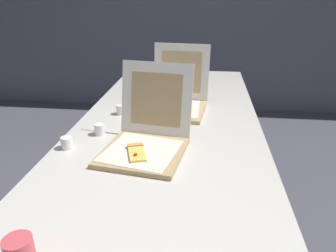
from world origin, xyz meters
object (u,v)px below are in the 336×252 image
Objects in this scene: table at (168,129)px; cup_white_near_left at (67,143)px; pizza_box_middle at (176,101)px; cup_white_near_center at (100,129)px; cup_white_mid at (121,110)px; pizza_box_front at (146,140)px.

table is 0.56m from cup_white_near_left.
cup_white_near_center is (-0.35, -0.41, -0.03)m from pizza_box_middle.
cup_white_mid is at bearing -152.61° from pizza_box_middle.
pizza_box_middle is at bearing 89.40° from pizza_box_front.
table is at bearing 39.87° from cup_white_near_left.
pizza_box_front is 8.43× the size of cup_white_mid.
cup_white_mid is at bearing 126.13° from pizza_box_front.
pizza_box_front is 8.43× the size of cup_white_near_center.
pizza_box_middle reaches higher than cup_white_near_center.
pizza_box_front is at bearing -28.27° from cup_white_near_center.
pizza_box_front is at bearing -100.76° from table.
cup_white_near_center is at bearing 160.04° from pizza_box_front.
pizza_box_middle is at bearing 21.20° from cup_white_mid.
pizza_box_front is at bearing -62.17° from cup_white_mid.
cup_white_near_left is (-0.45, -0.58, -0.03)m from pizza_box_middle.
cup_white_near_center is at bearing -124.06° from pizza_box_middle.
cup_white_mid is (-0.31, -0.12, -0.03)m from pizza_box_middle.
cup_white_mid is (-0.23, 0.43, -0.02)m from pizza_box_front.
pizza_box_middle is 0.54m from cup_white_near_center.
table is 44.15× the size of cup_white_near_left.
pizza_box_front is at bearing 3.74° from cup_white_near_left.
table is 5.85× the size of pizza_box_middle.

